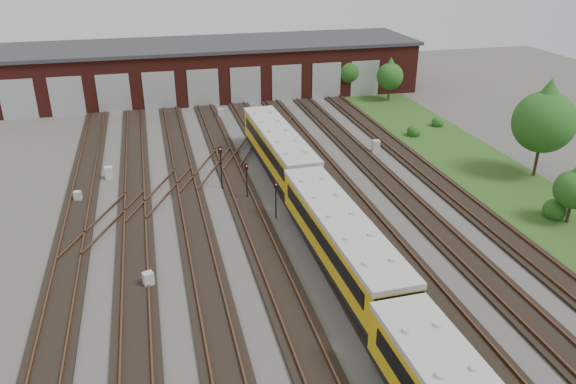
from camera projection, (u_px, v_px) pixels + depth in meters
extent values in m
plane|color=#403E3B|center=(294.00, 245.00, 36.49)|extent=(120.00, 120.00, 0.00)
cube|color=black|center=(66.00, 272.00, 33.34)|extent=(2.40, 70.00, 0.18)
cube|color=brown|center=(53.00, 272.00, 33.12)|extent=(0.10, 70.00, 0.15)
cube|color=brown|center=(79.00, 268.00, 33.43)|extent=(0.10, 70.00, 0.15)
cube|color=black|center=(136.00, 264.00, 34.23)|extent=(2.40, 70.00, 0.18)
cube|color=brown|center=(123.00, 263.00, 34.00)|extent=(0.10, 70.00, 0.15)
cube|color=brown|center=(147.00, 260.00, 34.32)|extent=(0.10, 70.00, 0.15)
cube|color=black|center=(201.00, 255.00, 35.12)|extent=(2.40, 70.00, 0.18)
cube|color=brown|center=(190.00, 255.00, 34.89)|extent=(0.10, 70.00, 0.15)
cube|color=brown|center=(213.00, 252.00, 35.21)|extent=(0.10, 70.00, 0.15)
cube|color=black|center=(264.00, 248.00, 36.01)|extent=(2.40, 70.00, 0.18)
cube|color=brown|center=(253.00, 247.00, 35.78)|extent=(0.10, 70.00, 0.15)
cube|color=brown|center=(275.00, 244.00, 36.10)|extent=(0.10, 70.00, 0.15)
cube|color=black|center=(323.00, 240.00, 36.90)|extent=(2.40, 70.00, 0.18)
cube|color=brown|center=(313.00, 239.00, 36.67)|extent=(0.10, 70.00, 0.15)
cube|color=brown|center=(334.00, 237.00, 36.99)|extent=(0.10, 70.00, 0.15)
cube|color=black|center=(380.00, 233.00, 37.79)|extent=(2.40, 70.00, 0.18)
cube|color=brown|center=(370.00, 232.00, 37.56)|extent=(0.10, 70.00, 0.15)
cube|color=brown|center=(390.00, 229.00, 37.88)|extent=(0.10, 70.00, 0.15)
cube|color=black|center=(434.00, 226.00, 38.67)|extent=(2.40, 70.00, 0.18)
cube|color=brown|center=(425.00, 225.00, 38.45)|extent=(0.10, 70.00, 0.15)
cube|color=brown|center=(444.00, 223.00, 38.77)|extent=(0.10, 70.00, 0.15)
cube|color=black|center=(486.00, 220.00, 39.56)|extent=(2.40, 70.00, 0.18)
cube|color=brown|center=(477.00, 219.00, 39.34)|extent=(0.10, 70.00, 0.15)
cube|color=brown|center=(495.00, 216.00, 39.65)|extent=(0.10, 70.00, 0.15)
cube|color=brown|center=(161.00, 192.00, 43.43)|extent=(5.40, 9.62, 0.15)
cube|color=brown|center=(207.00, 168.00, 47.84)|extent=(5.40, 9.62, 0.15)
cube|color=brown|center=(245.00, 149.00, 52.26)|extent=(5.40, 9.62, 0.15)
cube|color=brown|center=(105.00, 221.00, 39.01)|extent=(5.40, 9.62, 0.15)
cube|color=brown|center=(277.00, 132.00, 56.67)|extent=(5.40, 9.62, 0.15)
cube|color=#4A1812|center=(213.00, 70.00, 70.52)|extent=(50.00, 12.00, 6.00)
cube|color=#303033|center=(212.00, 44.00, 69.21)|extent=(51.00, 12.50, 0.40)
cube|color=#9FA2A4|center=(18.00, 99.00, 60.66)|extent=(3.60, 0.12, 4.40)
cube|color=#9FA2A4|center=(67.00, 97.00, 61.77)|extent=(3.60, 0.12, 4.40)
cube|color=#9FA2A4|center=(114.00, 94.00, 62.88)|extent=(3.60, 0.12, 4.40)
cube|color=#9FA2A4|center=(159.00, 91.00, 63.99)|extent=(3.60, 0.12, 4.40)
cube|color=#9FA2A4|center=(203.00, 88.00, 65.10)|extent=(3.60, 0.12, 4.40)
cube|color=#9FA2A4|center=(246.00, 86.00, 66.21)|extent=(3.60, 0.12, 4.40)
cube|color=#9FA2A4|center=(287.00, 83.00, 67.32)|extent=(3.60, 0.12, 4.40)
cube|color=#9FA2A4|center=(326.00, 81.00, 68.43)|extent=(3.60, 0.12, 4.40)
cube|color=#9FA2A4|center=(365.00, 79.00, 69.54)|extent=(3.60, 0.12, 4.40)
cube|color=#264717|center=(473.00, 163.00, 49.52)|extent=(8.00, 55.00, 0.05)
cube|color=black|center=(340.00, 258.00, 33.80)|extent=(2.75, 15.42, 0.61)
cube|color=#DCC00B|center=(341.00, 237.00, 33.21)|extent=(3.06, 15.43, 2.25)
cube|color=#B7B7B3|center=(341.00, 218.00, 32.67)|extent=(3.16, 15.43, 0.31)
cube|color=black|center=(319.00, 236.00, 32.77)|extent=(0.41, 13.52, 0.87)
cube|color=black|center=(362.00, 230.00, 33.43)|extent=(0.41, 13.52, 0.87)
cube|color=black|center=(279.00, 163.00, 47.91)|extent=(2.75, 15.42, 0.61)
cube|color=#DCC00B|center=(279.00, 147.00, 47.32)|extent=(3.06, 15.43, 2.25)
cube|color=#B7B7B3|center=(279.00, 133.00, 46.78)|extent=(3.16, 15.43, 0.31)
cube|color=black|center=(263.00, 146.00, 46.88)|extent=(0.41, 13.52, 0.87)
cube|color=black|center=(294.00, 143.00, 47.54)|extent=(0.41, 13.52, 0.87)
cylinder|color=black|center=(221.00, 171.00, 44.08)|extent=(0.11, 0.11, 2.98)
cube|color=black|center=(220.00, 150.00, 43.34)|extent=(0.27, 0.17, 0.54)
sphere|color=#FA0D16|center=(220.00, 149.00, 43.20)|extent=(0.13, 0.13, 0.13)
cylinder|color=black|center=(270.00, 150.00, 48.74)|extent=(0.10, 0.10, 2.77)
cube|color=black|center=(270.00, 132.00, 48.05)|extent=(0.30, 0.24, 0.52)
sphere|color=#FA0D16|center=(270.00, 131.00, 47.92)|extent=(0.13, 0.13, 0.13)
cylinder|color=black|center=(247.00, 185.00, 42.33)|extent=(0.09, 0.09, 2.43)
cube|color=black|center=(246.00, 167.00, 41.73)|extent=(0.25, 0.17, 0.47)
sphere|color=#FA0D16|center=(246.00, 166.00, 41.61)|extent=(0.11, 0.11, 0.11)
cylinder|color=black|center=(276.00, 203.00, 39.42)|extent=(0.09, 0.09, 2.37)
cube|color=black|center=(276.00, 185.00, 38.84)|extent=(0.23, 0.17, 0.43)
sphere|color=#FA0D16|center=(276.00, 185.00, 38.72)|extent=(0.10, 0.10, 0.10)
cube|color=#B7B9BC|center=(78.00, 197.00, 42.26)|extent=(0.59, 0.52, 0.85)
cube|color=#B7B9BC|center=(109.00, 173.00, 46.23)|extent=(0.67, 0.57, 1.06)
cube|color=#B7B9BC|center=(148.00, 280.00, 31.95)|extent=(0.69, 0.63, 0.95)
cube|color=#B7B9BC|center=(221.00, 113.00, 61.91)|extent=(0.69, 0.61, 1.01)
cube|color=#B7B9BC|center=(376.00, 146.00, 51.94)|extent=(0.79, 0.70, 1.15)
cylinder|color=#322116|center=(346.00, 89.00, 70.57)|extent=(0.20, 0.20, 1.65)
sphere|color=#194714|center=(347.00, 71.00, 69.66)|extent=(3.20, 3.20, 3.20)
cone|color=#194714|center=(348.00, 62.00, 69.18)|extent=(2.75, 2.75, 2.29)
cylinder|color=#322116|center=(389.00, 94.00, 68.13)|extent=(0.24, 0.24, 1.63)
sphere|color=#194714|center=(390.00, 76.00, 67.23)|extent=(3.17, 3.17, 3.17)
cone|color=#194714|center=(391.00, 67.00, 66.76)|extent=(2.72, 2.72, 2.26)
cylinder|color=#322116|center=(536.00, 162.00, 46.45)|extent=(0.26, 0.26, 2.57)
sphere|color=#194714|center=(544.00, 122.00, 45.03)|extent=(4.99, 4.99, 4.99)
cone|color=#194714|center=(548.00, 100.00, 44.28)|extent=(4.28, 4.28, 3.56)
cylinder|color=#322116|center=(568.00, 214.00, 39.04)|extent=(0.22, 0.22, 1.39)
sphere|color=#194714|center=(574.00, 189.00, 38.27)|extent=(2.71, 2.71, 2.71)
sphere|color=#194714|center=(555.00, 207.00, 39.76)|extent=(1.63, 1.63, 1.63)
sphere|color=#194714|center=(414.00, 130.00, 56.07)|extent=(1.36, 1.36, 1.36)
sphere|color=#194714|center=(438.00, 121.00, 58.97)|extent=(1.25, 1.25, 1.25)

